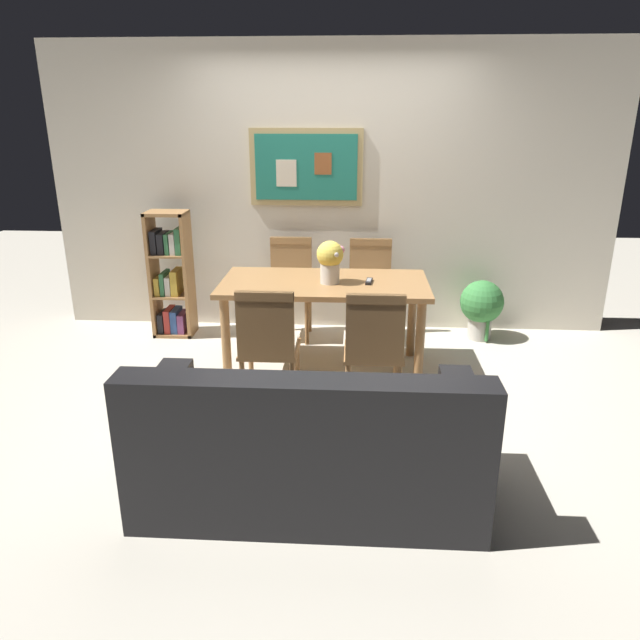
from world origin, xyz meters
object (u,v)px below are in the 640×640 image
dining_chair_near_right (374,344)px  potted_ivy (482,306)px  dining_chair_far_right (370,281)px  bookshelf (171,278)px  flower_vase (330,259)px  leather_couch (308,450)px  dining_chair_far_left (290,280)px  dining_chair_near_left (268,340)px  tv_remote (369,281)px  dining_table (324,293)px

dining_chair_near_right → potted_ivy: bearing=56.4°
dining_chair_far_right → bookshelf: bearing=-179.1°
dining_chair_far_right → flower_vase: size_ratio=2.76×
leather_couch → potted_ivy: (1.40, 2.52, 0.01)m
dining_chair_far_left → dining_chair_near_left: (0.01, -1.53, 0.00)m
flower_vase → tv_remote: 0.35m
bookshelf → dining_chair_near_right: bearing=-39.3°
potted_ivy → flower_vase: flower_vase is taller
dining_chair_far_right → dining_chair_near_right: bearing=-90.1°
dining_chair_near_left → bookshelf: size_ratio=0.79×
leather_couch → tv_remote: (0.34, 1.73, 0.44)m
dining_chair_far_right → flower_vase: 0.95m
dining_chair_far_left → tv_remote: size_ratio=5.68×
potted_ivy → dining_table: bearing=-150.9°
dining_chair_far_left → bookshelf: 1.10m
dining_chair_far_right → tv_remote: (-0.03, -0.77, 0.22)m
dining_chair_near_left → dining_chair_near_right: size_ratio=1.00×
dining_chair_near_right → bookshelf: bookshelf is taller
dining_chair_near_right → potted_ivy: 1.87m
dining_chair_far_right → dining_chair_near_left: (-0.72, -1.51, 0.00)m
potted_ivy → dining_chair_far_left: bearing=-179.9°
dining_chair_near_right → tv_remote: size_ratio=5.68×
flower_vase → dining_chair_near_right: bearing=-65.8°
dining_chair_near_left → dining_table: bearing=65.6°
dining_chair_far_right → dining_chair_far_left: (-0.73, 0.02, 0.00)m
flower_vase → dining_chair_far_right: bearing=67.4°
dining_chair_near_left → potted_ivy: bearing=41.3°
dining_chair_near_left → flower_vase: (0.39, 0.71, 0.39)m
dining_chair_near_left → leather_couch: dining_chair_near_left is taller
bookshelf → tv_remote: 1.96m
dining_chair_near_right → bookshelf: size_ratio=0.79×
dining_chair_far_left → tv_remote: (0.70, -0.79, 0.22)m
bookshelf → flower_vase: (1.50, -0.77, 0.39)m
dining_table → dining_chair_far_right: size_ratio=1.78×
dining_chair_far_left → bookshelf: bearing=-177.5°
dining_chair_far_left → tv_remote: bearing=-48.3°
dining_chair_near_left → dining_chair_near_right: (0.72, -0.02, 0.00)m
leather_couch → flower_vase: 1.82m
dining_chair_far_left → dining_chair_near_right: bearing=-64.8°
potted_ivy → dining_chair_near_right: bearing=-123.6°
dining_chair_far_right → tv_remote: 0.80m
leather_couch → flower_vase: flower_vase is taller
dining_chair_near_left → tv_remote: bearing=47.1°
flower_vase → dining_table: bearing=139.9°
bookshelf → leather_couch: bearing=-59.4°
dining_chair_near_right → tv_remote: 0.79m
potted_ivy → dining_chair_far_right: bearing=-178.8°
dining_chair_near_left → tv_remote: (0.69, 0.74, 0.22)m
dining_chair_far_left → leather_couch: (0.36, -2.52, -0.23)m
dining_chair_near_right → flower_vase: bearing=114.2°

